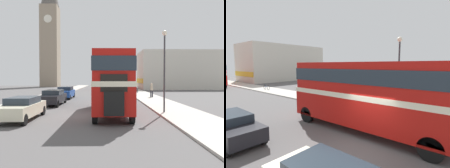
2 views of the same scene
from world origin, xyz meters
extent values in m
plane|color=#565454|center=(0.00, 0.00, 0.00)|extent=(120.00, 120.00, 0.00)
cube|color=#B7B2A8|center=(6.75, 0.00, 0.06)|extent=(3.50, 120.00, 0.12)
cube|color=#B2140F|center=(1.76, 1.20, 1.32)|extent=(2.38, 9.69, 1.60)
cube|color=beige|center=(1.76, 1.20, 2.26)|extent=(2.40, 9.74, 0.29)
cube|color=#B2140F|center=(1.76, 1.20, 3.28)|extent=(2.33, 9.50, 1.75)
cube|color=#232D38|center=(1.76, 1.20, 3.37)|extent=(2.40, 9.59, 0.79)
cube|color=black|center=(1.76, -3.75, 1.24)|extent=(1.07, 0.20, 1.28)
cube|color=black|center=(1.76, -3.61, 2.32)|extent=(1.43, 0.12, 0.93)
cylinder|color=black|center=(0.72, -2.78, 0.54)|extent=(0.28, 1.08, 1.08)
cylinder|color=black|center=(2.81, -2.78, 0.54)|extent=(0.28, 1.08, 1.08)
cylinder|color=black|center=(0.72, 5.07, 0.54)|extent=(0.28, 1.08, 1.08)
cylinder|color=black|center=(2.81, 5.07, 0.54)|extent=(0.28, 1.08, 1.08)
cube|color=red|center=(2.14, 34.48, 1.37)|extent=(2.50, 10.95, 1.71)
cube|color=beige|center=(2.14, 34.48, 2.38)|extent=(2.52, 11.01, 0.31)
cube|color=red|center=(2.14, 34.48, 3.47)|extent=(2.45, 10.73, 1.87)
cube|color=#232D38|center=(2.14, 34.48, 3.57)|extent=(2.52, 10.84, 0.84)
cube|color=black|center=(2.14, 28.90, 1.29)|extent=(1.12, 0.20, 1.37)
cube|color=black|center=(2.14, 29.05, 2.45)|extent=(1.50, 0.12, 1.00)
cylinder|color=black|center=(1.03, 29.87, 0.54)|extent=(0.28, 1.08, 1.08)
cylinder|color=black|center=(3.25, 29.87, 0.54)|extent=(0.28, 1.08, 1.08)
cylinder|color=black|center=(1.03, 38.98, 0.54)|extent=(0.28, 1.08, 1.08)
cylinder|color=black|center=(3.25, 38.98, 0.54)|extent=(0.28, 1.08, 1.08)
cube|color=beige|center=(-3.85, -1.51, 0.64)|extent=(1.74, 4.34, 0.70)
cube|color=#232D38|center=(-3.85, -1.33, 1.19)|extent=(1.53, 2.26, 0.41)
cylinder|color=black|center=(-3.09, -3.23, 0.32)|extent=(0.20, 0.64, 0.64)
cylinder|color=black|center=(-4.62, 0.22, 0.32)|extent=(0.20, 0.64, 0.64)
cylinder|color=black|center=(-3.09, 0.22, 0.32)|extent=(0.20, 0.64, 0.64)
cube|color=black|center=(-3.78, 5.87, 0.65)|extent=(1.78, 4.54, 0.72)
cube|color=#232D38|center=(-3.78, 6.06, 1.22)|extent=(1.57, 2.36, 0.43)
cylinder|color=black|center=(-4.57, 4.05, 0.32)|extent=(0.20, 0.64, 0.64)
cylinder|color=black|center=(-2.99, 4.05, 0.32)|extent=(0.20, 0.64, 0.64)
cylinder|color=black|center=(-4.57, 7.70, 0.32)|extent=(0.20, 0.64, 0.64)
cylinder|color=black|center=(-2.99, 7.70, 0.32)|extent=(0.20, 0.64, 0.64)
cube|color=#1E479E|center=(-3.85, 12.38, 0.66)|extent=(1.80, 4.22, 0.75)
cube|color=#232D38|center=(-3.85, 12.55, 1.27)|extent=(1.58, 2.19, 0.46)
cylinder|color=black|center=(-4.65, 10.72, 0.32)|extent=(0.20, 0.64, 0.64)
cylinder|color=black|center=(-3.05, 10.72, 0.32)|extent=(0.20, 0.64, 0.64)
cylinder|color=black|center=(-4.65, 14.04, 0.32)|extent=(0.20, 0.64, 0.64)
cylinder|color=black|center=(-3.05, 14.04, 0.32)|extent=(0.20, 0.64, 0.64)
cylinder|color=#282833|center=(7.03, 12.92, 0.56)|extent=(0.16, 0.16, 0.88)
cylinder|color=#282833|center=(7.24, 12.92, 0.56)|extent=(0.16, 0.16, 0.88)
cylinder|color=tan|center=(7.13, 12.92, 1.35)|extent=(0.37, 0.37, 0.70)
sphere|color=beige|center=(7.13, 12.92, 1.81)|extent=(0.24, 0.24, 0.24)
torus|color=black|center=(6.48, 21.24, 0.48)|extent=(0.05, 0.71, 0.71)
torus|color=black|center=(6.48, 22.29, 0.48)|extent=(0.05, 0.71, 0.71)
cylinder|color=#234C93|center=(6.48, 21.76, 0.62)|extent=(0.04, 1.06, 0.34)
cylinder|color=#234C93|center=(6.48, 22.14, 0.69)|extent=(0.04, 0.04, 0.43)
cylinder|color=#38383D|center=(5.52, 0.53, 2.87)|extent=(0.12, 0.12, 5.50)
sphere|color=#EFEACC|center=(5.52, 0.53, 5.80)|extent=(0.36, 0.36, 0.36)
cube|color=gray|center=(-15.63, 50.69, 11.95)|extent=(5.02, 5.02, 23.90)
cylinder|color=silver|center=(-15.63, 48.13, 19.60)|extent=(2.26, 0.10, 2.26)
cube|color=beige|center=(19.18, 36.97, 4.42)|extent=(19.94, 9.96, 8.84)
cube|color=gold|center=(9.15, 36.97, 1.94)|extent=(0.12, 9.46, 1.06)
camera|label=1|loc=(1.42, -15.06, 2.58)|focal=35.00mm
camera|label=2|loc=(-7.00, -4.28, 4.01)|focal=28.00mm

